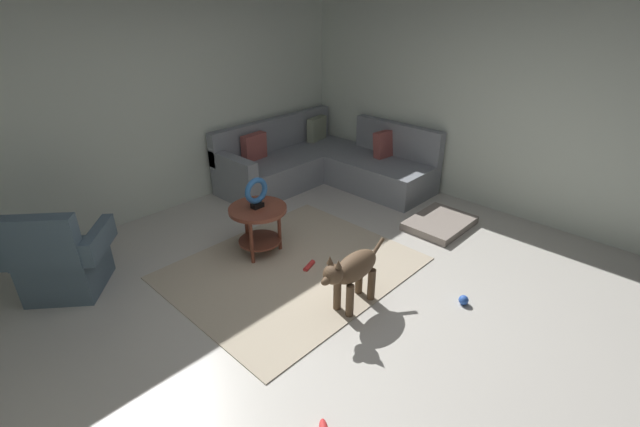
% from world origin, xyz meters
% --- Properties ---
extents(ground_plane, '(6.00, 6.00, 0.10)m').
position_xyz_m(ground_plane, '(0.00, 0.00, -0.05)').
color(ground_plane, beige).
extents(wall_back, '(6.00, 0.12, 2.70)m').
position_xyz_m(wall_back, '(0.00, 2.94, 1.35)').
color(wall_back, silver).
rests_on(wall_back, ground_plane).
extents(wall_right, '(0.12, 6.00, 2.70)m').
position_xyz_m(wall_right, '(2.94, 0.00, 1.35)').
color(wall_right, silver).
rests_on(wall_right, ground_plane).
extents(area_rug, '(2.30, 1.90, 0.01)m').
position_xyz_m(area_rug, '(0.15, 0.70, 0.01)').
color(area_rug, '#BCAD93').
rests_on(area_rug, ground_plane).
extents(sectional_couch, '(2.20, 2.25, 0.88)m').
position_xyz_m(sectional_couch, '(1.99, 2.01, 0.29)').
color(sectional_couch, gray).
rests_on(sectional_couch, ground_plane).
extents(armchair, '(1.00, 0.98, 0.88)m').
position_xyz_m(armchair, '(-1.55, 1.94, 0.32)').
color(armchair, '#4C6070').
rests_on(armchair, ground_plane).
extents(side_table, '(0.60, 0.60, 0.54)m').
position_xyz_m(side_table, '(0.12, 1.17, 0.42)').
color(side_table, brown).
rests_on(side_table, ground_plane).
extents(torus_sculpture, '(0.28, 0.08, 0.33)m').
position_xyz_m(torus_sculpture, '(0.12, 1.17, 0.71)').
color(torus_sculpture, black).
rests_on(torus_sculpture, side_table).
extents(dog_bed_mat, '(0.80, 0.60, 0.09)m').
position_xyz_m(dog_bed_mat, '(1.98, 0.08, 0.04)').
color(dog_bed_mat, gray).
rests_on(dog_bed_mat, ground_plane).
extents(dog, '(0.85, 0.24, 0.63)m').
position_xyz_m(dog, '(0.10, -0.12, 0.38)').
color(dog, brown).
rests_on(dog, ground_plane).
extents(dog_toy_ball, '(0.09, 0.09, 0.09)m').
position_xyz_m(dog_toy_ball, '(0.82, -0.83, 0.04)').
color(dog_toy_ball, blue).
rests_on(dog_toy_ball, ground_plane).
extents(dog_toy_rope, '(0.18, 0.10, 0.05)m').
position_xyz_m(dog_toy_rope, '(0.27, 0.58, 0.03)').
color(dog_toy_rope, red).
rests_on(dog_toy_rope, ground_plane).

